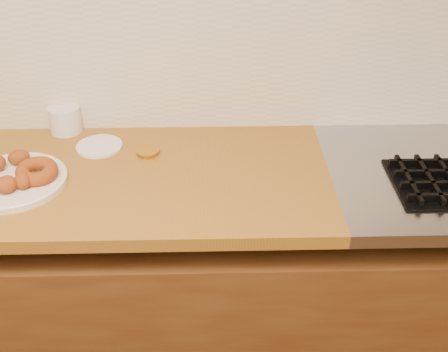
% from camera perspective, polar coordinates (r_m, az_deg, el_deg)
% --- Properties ---
extents(base_cabinet, '(3.60, 0.60, 0.77)m').
position_cam_1_polar(base_cabinet, '(1.98, -5.62, -12.30)').
color(base_cabinet, brown).
rests_on(base_cabinet, floor).
extents(backsplash, '(3.60, 0.02, 0.60)m').
position_cam_1_polar(backsplash, '(1.80, -6.46, 13.57)').
color(backsplash, beige).
rests_on(backsplash, wall_back).
extents(donut_plate, '(0.30, 0.30, 0.02)m').
position_cam_1_polar(donut_plate, '(1.71, -20.60, -0.51)').
color(donut_plate, silver).
rests_on(donut_plate, butcher_block).
extents(ring_donut, '(0.17, 0.17, 0.05)m').
position_cam_1_polar(ring_donut, '(1.67, -18.49, 0.46)').
color(ring_donut, brown).
rests_on(ring_donut, donut_plate).
extents(fried_dough_chunks, '(0.19, 0.22, 0.05)m').
position_cam_1_polar(fried_dough_chunks, '(1.70, -21.42, 0.33)').
color(fried_dough_chunks, brown).
rests_on(fried_dough_chunks, donut_plate).
extents(plastic_tub, '(0.12, 0.12, 0.09)m').
position_cam_1_polar(plastic_tub, '(1.93, -15.84, 5.59)').
color(plastic_tub, silver).
rests_on(plastic_tub, butcher_block).
extents(tub_lid, '(0.18, 0.18, 0.01)m').
position_cam_1_polar(tub_lid, '(1.82, -12.56, 2.96)').
color(tub_lid, silver).
rests_on(tub_lid, butcher_block).
extents(brass_jar_lid, '(0.08, 0.08, 0.01)m').
position_cam_1_polar(brass_jar_lid, '(1.76, -7.76, 2.44)').
color(brass_jar_lid, '#B17E1E').
rests_on(brass_jar_lid, butcher_block).
extents(wooden_utensil, '(0.15, 0.09, 0.01)m').
position_cam_1_polar(wooden_utensil, '(1.78, -21.37, 0.59)').
color(wooden_utensil, tan).
rests_on(wooden_utensil, butcher_block).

